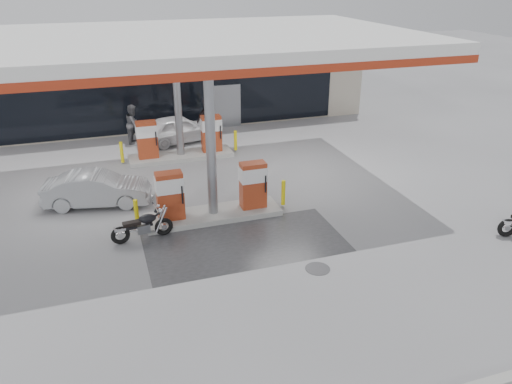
% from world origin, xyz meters
% --- Properties ---
extents(ground, '(90.00, 90.00, 0.00)m').
position_xyz_m(ground, '(0.00, 0.00, 0.00)').
color(ground, gray).
rests_on(ground, ground).
extents(wet_patch, '(6.00, 3.00, 0.00)m').
position_xyz_m(wet_patch, '(0.50, 0.00, 0.00)').
color(wet_patch, '#4C4C4F').
rests_on(wet_patch, ground).
extents(drain_cover, '(0.70, 0.70, 0.01)m').
position_xyz_m(drain_cover, '(2.00, -2.00, 0.00)').
color(drain_cover, '#38383A').
rests_on(drain_cover, ground).
extents(store_building, '(22.00, 8.22, 4.00)m').
position_xyz_m(store_building, '(0.01, 15.94, 2.01)').
color(store_building, beige).
rests_on(store_building, ground).
extents(canopy, '(16.00, 10.02, 5.51)m').
position_xyz_m(canopy, '(0.00, 5.00, 5.27)').
color(canopy, silver).
rests_on(canopy, ground).
extents(pump_island_near, '(5.14, 1.30, 1.78)m').
position_xyz_m(pump_island_near, '(0.00, 2.00, 0.71)').
color(pump_island_near, '#9E9E99').
rests_on(pump_island_near, ground).
extents(pump_island_far, '(5.14, 1.30, 1.78)m').
position_xyz_m(pump_island_far, '(0.00, 8.00, 0.71)').
color(pump_island_far, '#9E9E99').
rests_on(pump_island_far, ground).
extents(parked_motorcycle, '(1.92, 0.74, 0.99)m').
position_xyz_m(parked_motorcycle, '(-2.39, 1.21, 0.44)').
color(parked_motorcycle, black).
rests_on(parked_motorcycle, ground).
extents(sedan_white, '(4.09, 2.31, 1.31)m').
position_xyz_m(sedan_white, '(0.34, 10.20, 0.66)').
color(sedan_white, white).
rests_on(sedan_white, ground).
extents(attendant, '(0.93, 1.06, 1.83)m').
position_xyz_m(attendant, '(-1.71, 10.80, 0.91)').
color(attendant, '#545459').
rests_on(attendant, ground).
extents(hatchback_silver, '(3.82, 1.97, 1.20)m').
position_xyz_m(hatchback_silver, '(-3.63, 4.20, 0.60)').
color(hatchback_silver, '#999CA0').
rests_on(hatchback_silver, ground).
extents(parked_car_left, '(3.80, 1.85, 1.06)m').
position_xyz_m(parked_car_left, '(-6.64, 14.00, 0.53)').
color(parked_car_left, black).
rests_on(parked_car_left, ground).
extents(biker_walking, '(1.19, 0.89, 1.88)m').
position_xyz_m(biker_walking, '(1.69, 10.20, 0.94)').
color(biker_walking, black).
rests_on(biker_walking, ground).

